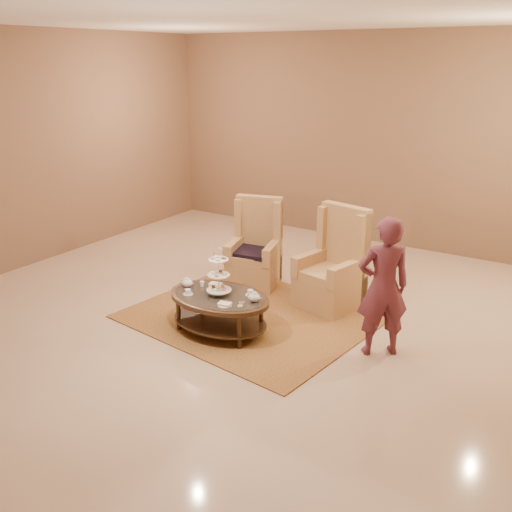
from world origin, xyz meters
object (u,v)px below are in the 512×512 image
Objects in this scene: armchair_right at (334,273)px; person at (383,287)px; armchair_left at (255,255)px; tea_table at (219,302)px.

person is at bearing -30.10° from armchair_right.
person reaches higher than armchair_left.
armchair_right is (0.79, 1.43, 0.05)m from tea_table.
armchair_right is 1.38m from person.
tea_table is 1.61m from armchair_left.
armchair_left is 0.79× the size of person.
armchair_left is 0.95× the size of armchair_right.
armchair_left reaches higher than tea_table.
armchair_right is at bearing 61.40° from tea_table.
armchair_right reaches higher than tea_table.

